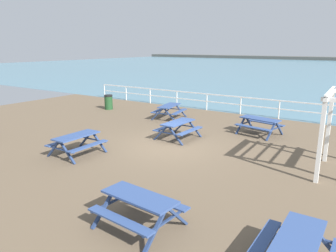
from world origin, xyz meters
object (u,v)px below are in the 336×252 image
at_px(picnic_table_seaward, 169,108).
at_px(picnic_table_mid_centre, 260,122).
at_px(picnic_table_near_left, 178,126).
at_px(picnic_table_corner, 139,203).
at_px(picnic_table_far_right, 77,140).
at_px(litter_bin, 109,102).
at_px(picnic_table_far_left, 297,247).

bearing_deg(picnic_table_seaward, picnic_table_mid_centre, -105.43).
height_order(picnic_table_near_left, picnic_table_corner, same).
relative_size(picnic_table_near_left, picnic_table_seaward, 0.89).
xyz_separation_m(picnic_table_far_right, litter_bin, (-5.47, 7.27, -0.10)).
bearing_deg(litter_bin, picnic_table_mid_centre, -2.90).
bearing_deg(picnic_table_far_right, picnic_table_mid_centre, -35.79).
bearing_deg(picnic_table_far_left, picnic_table_seaward, 43.17).
height_order(picnic_table_far_right, picnic_table_corner, same).
relative_size(picnic_table_mid_centre, picnic_table_corner, 1.08).
height_order(picnic_table_near_left, litter_bin, litter_bin).
height_order(picnic_table_seaward, picnic_table_corner, same).
distance_m(picnic_table_mid_centre, picnic_table_seaward, 5.43).
xyz_separation_m(picnic_table_near_left, picnic_table_corner, (3.18, -6.63, 0.00)).
bearing_deg(picnic_table_far_left, picnic_table_far_right, 74.14).
xyz_separation_m(picnic_table_mid_centre, picnic_table_seaward, (-5.41, 0.46, 0.00)).
xyz_separation_m(picnic_table_near_left, picnic_table_far_left, (6.52, -6.33, 0.00)).
bearing_deg(picnic_table_corner, picnic_table_mid_centre, 96.12).
bearing_deg(picnic_table_far_left, picnic_table_near_left, 45.15).
bearing_deg(picnic_table_far_right, picnic_table_far_left, -105.57).
distance_m(picnic_table_near_left, picnic_table_mid_centre, 3.90).
distance_m(picnic_table_mid_centre, picnic_table_far_left, 9.80).
height_order(picnic_table_near_left, picnic_table_far_right, same).
xyz_separation_m(picnic_table_near_left, litter_bin, (-7.47, 3.24, -0.10)).
relative_size(picnic_table_far_right, picnic_table_seaward, 0.89).
bearing_deg(picnic_table_mid_centre, litter_bin, -172.05).
xyz_separation_m(picnic_table_near_left, picnic_table_mid_centre, (2.79, 2.72, 0.00)).
distance_m(picnic_table_mid_centre, picnic_table_far_right, 8.27).
bearing_deg(picnic_table_seaward, picnic_table_far_right, 174.31).
relative_size(picnic_table_near_left, picnic_table_mid_centre, 0.89).
bearing_deg(picnic_table_seaward, picnic_table_corner, -160.02).
relative_size(picnic_table_mid_centre, picnic_table_far_right, 1.13).
height_order(picnic_table_near_left, picnic_table_mid_centre, same).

